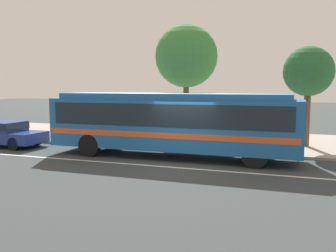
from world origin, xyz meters
TOP-DOWN VIEW (x-y plane):
  - ground_plane at (0.00, 0.00)m, footprint 120.00×120.00m
  - sidewalk_slab at (0.00, 6.52)m, footprint 60.00×8.00m
  - lane_stripe_center at (0.00, -0.80)m, footprint 56.00×0.16m
  - transit_bus at (-0.88, 1.17)m, footprint 10.93×2.48m
  - sedan_behind_bus at (-10.25, 1.06)m, footprint 4.52×1.91m
  - pedestrian_waiting_near_sign at (1.81, 4.51)m, footprint 0.36×0.36m
  - pedestrian_walking_along_curb at (-1.86, 3.11)m, footprint 0.42×0.42m
  - bus_stop_sign at (3.94, 3.09)m, footprint 0.08×0.44m
  - street_tree_near_stop at (-1.66, 5.87)m, footprint 3.46×3.46m
  - street_tree_mid_block at (4.71, 5.56)m, footprint 2.45×2.45m

SIDE VIEW (x-z plane):
  - ground_plane at x=0.00m, z-range 0.00..0.00m
  - lane_stripe_center at x=0.00m, z-range 0.00..0.01m
  - sidewalk_slab at x=0.00m, z-range 0.00..0.12m
  - sedan_behind_bus at x=-10.25m, z-range 0.08..1.37m
  - pedestrian_waiting_near_sign at x=1.81m, z-range 0.27..1.99m
  - pedestrian_walking_along_curb at x=-1.86m, z-range 0.27..2.02m
  - transit_bus at x=-0.88m, z-range 0.23..3.03m
  - bus_stop_sign at x=3.94m, z-range 0.47..2.97m
  - street_tree_mid_block at x=4.71m, z-range 1.32..6.27m
  - street_tree_near_stop at x=-1.66m, z-range 1.55..7.91m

